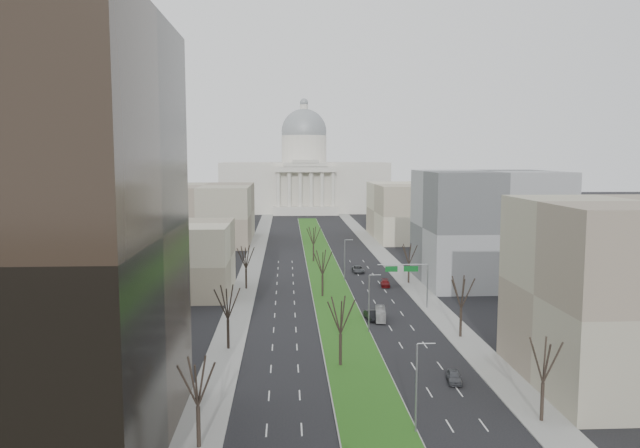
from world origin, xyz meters
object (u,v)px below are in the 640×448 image
object	(u,v)px
car_black	(372,315)
car_red	(385,283)
box_van	(381,314)
car_grey_near	(454,377)
car_grey_far	(358,269)

from	to	relation	value
car_black	car_red	bearing A→B (deg)	66.87
car_red	box_van	bearing A→B (deg)	-94.96
car_grey_near	car_grey_far	size ratio (longest dim) A/B	0.75
car_black	car_grey_near	bearing A→B (deg)	-87.62
car_grey_near	car_grey_far	world-z (taller)	car_grey_far
car_black	box_van	distance (m)	1.51
car_black	car_grey_far	distance (m)	42.44
car_red	car_grey_far	xyz separation A→B (m)	(-3.87, 16.05, 0.10)
car_grey_near	car_black	size ratio (longest dim) A/B	0.88
car_grey_near	car_black	bearing A→B (deg)	110.06
car_red	car_grey_far	bearing A→B (deg)	109.38
car_grey_near	car_black	world-z (taller)	car_black
car_black	car_grey_far	world-z (taller)	car_black
car_red	car_grey_far	distance (m)	16.51
car_black	car_grey_far	xyz separation A→B (m)	(2.62, 42.36, -0.01)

